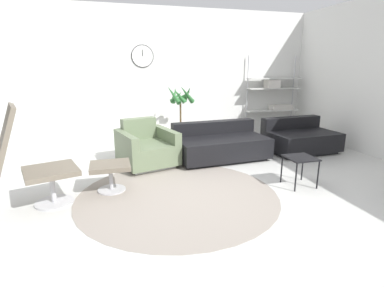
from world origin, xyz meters
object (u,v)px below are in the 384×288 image
Objects in this scene: ottoman at (110,170)px; armchair_red at (146,149)px; couch_low at (220,145)px; couch_second at (300,139)px; potted_plant at (181,114)px; side_table at (300,161)px; lounge_chair at (17,146)px; shelf_unit at (275,94)px.

armchair_red is at bearing 58.40° from ottoman.
couch_second is (1.64, 0.03, -0.00)m from couch_low.
potted_plant is at bearing -32.30° from couch_second.
couch_low reaches higher than side_table.
shelf_unit is at bearing 103.22° from lounge_chair.
couch_second reaches higher than side_table.
shelf_unit reaches higher than ottoman.
lounge_chair is at bearing 19.93° from couch_low.
couch_second is at bearing 166.12° from armchair_red.
potted_plant reaches higher than ottoman.
shelf_unit is (2.39, 0.42, 0.31)m from potted_plant.
side_table is at bearing 50.98° from couch_second.
ottoman is at bearing -124.45° from potted_plant.
potted_plant is (-1.02, 2.63, 0.29)m from side_table.
couch_low is 1.24× the size of couch_second.
ottoman is 4.65m from shelf_unit.
ottoman is 1.12m from armchair_red.
ottoman is 2.13m from couch_low.
side_table is 3.39m from shelf_unit.
lounge_chair is at bearing 24.26° from armchair_red.
shelf_unit is (3.84, 2.53, 0.67)m from ottoman.
side_table is at bearing -68.69° from potted_plant.
potted_plant is at bearing -73.11° from couch_low.
couch_second is 0.72× the size of shelf_unit.
ottoman is at bearing 43.57° from armchair_red.
ottoman is at bearing -146.63° from shelf_unit.
lounge_chair is at bearing 12.03° from couch_second.
shelf_unit reaches higher than lounge_chair.
lounge_chair is 0.79× the size of couch_low.
armchair_red is at bearing 111.78° from lounge_chair.
armchair_red is 2.95m from couch_second.
potted_plant reaches higher than armchair_red.
armchair_red is at bearing -3.28° from couch_low.
side_table is at bearing 107.46° from couch_low.
shelf_unit reaches higher than potted_plant.
armchair_red reaches higher than couch_low.
couch_second is at bearing 88.83° from lounge_chair.
couch_low is (2.84, 1.27, -0.51)m from lounge_chair.
lounge_chair reaches higher than couch_low.
couch_second is (4.48, 1.30, -0.51)m from lounge_chair.
couch_low is (1.31, 0.02, -0.04)m from armchair_red.
couch_low is 1.31× the size of potted_plant.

